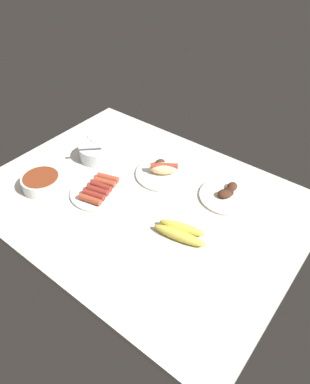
{
  "coord_description": "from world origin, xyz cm",
  "views": [
    {
      "loc": [
        65.35,
        -74.99,
        90.7
      ],
      "look_at": [
        3.94,
        3.46,
        3.0
      ],
      "focal_mm": 32.87,
      "sensor_mm": 36.0,
      "label": 1
    }
  ],
  "objects": [
    {
      "name": "plate_sausages",
      "position": [
        -14.92,
        -7.38,
        1.2
      ],
      "size": [
        22.88,
        22.88,
        3.53
      ],
      "color": "white",
      "rests_on": "ground_plane"
    },
    {
      "name": "banana_bunch",
      "position": [
        22.56,
        -6.41,
        1.86
      ],
      "size": [
        19.25,
        10.47,
        3.92
      ],
      "color": "#E5D14C",
      "rests_on": "ground_plane"
    },
    {
      "name": "plate_hotdog_assembled",
      "position": [
        -2.18,
        17.18,
        1.71
      ],
      "size": [
        23.42,
        23.42,
        5.61
      ],
      "color": "white",
      "rests_on": "ground_plane"
    },
    {
      "name": "bowl_coleslaw",
      "position": [
        -32.09,
        8.51,
        3.39
      ],
      "size": [
        15.09,
        15.09,
        15.68
      ],
      "color": "silver",
      "rests_on": "ground_plane"
    },
    {
      "name": "ground_plane",
      "position": [
        0.0,
        0.0,
        -1.5
      ],
      "size": [
        120.0,
        90.0,
        3.0
      ],
      "primitive_type": "cube",
      "color": "silver"
    },
    {
      "name": "bowl_chili",
      "position": [
        -34.81,
        -19.08,
        2.93
      ],
      "size": [
        15.28,
        15.28,
        5.37
      ],
      "color": "white",
      "rests_on": "ground_plane"
    },
    {
      "name": "plate_grilled_meat",
      "position": [
        25.45,
        21.12,
        0.92
      ],
      "size": [
        21.5,
        21.5,
        3.68
      ],
      "color": "white",
      "rests_on": "ground_plane"
    }
  ]
}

